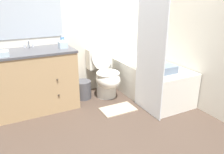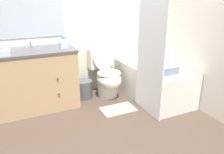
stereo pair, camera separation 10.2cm
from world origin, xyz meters
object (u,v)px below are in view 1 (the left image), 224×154
tissue_box (63,45)px  soap_dispenser (63,41)px  bath_mat (118,109)px  bathtub (150,80)px  toilet (105,75)px  sink_faucet (29,45)px  bath_towel_folded (164,69)px  wastebasket (83,90)px  vanity_cabinet (35,80)px

tissue_box → soap_dispenser: bearing=76.3°
bath_mat → bathtub: bearing=15.9°
toilet → bathtub: 0.73m
sink_faucet → toilet: sink_faucet is taller
bathtub → sink_faucet: bearing=160.7°
bathtub → bath_towel_folded: size_ratio=3.97×
bathtub → wastebasket: bathtub is taller
bathtub → wastebasket: size_ratio=4.78×
sink_faucet → toilet: 1.23m
vanity_cabinet → tissue_box: 0.63m
sink_faucet → wastebasket: sink_faucet is taller
toilet → wastebasket: size_ratio=2.99×
soap_dispenser → bath_towel_folded: (1.17, -0.85, -0.35)m
bathtub → bath_towel_folded: bath_towel_folded is taller
bathtub → bath_mat: (-0.70, -0.20, -0.26)m
wastebasket → vanity_cabinet: bearing=-178.5°
tissue_box → bathtub: bearing=-15.7°
bathtub → bath_towel_folded: bearing=-102.5°
bathtub → bath_mat: bearing=-164.1°
bath_towel_folded → soap_dispenser: bearing=144.1°
bath_mat → vanity_cabinet: bearing=149.6°
soap_dispenser → bath_mat: 1.26m
toilet → tissue_box: size_ratio=6.81×
sink_faucet → bathtub: 1.92m
soap_dispenser → bathtub: bearing=-19.7°
vanity_cabinet → bathtub: vanity_cabinet is taller
bath_towel_folded → bath_mat: bearing=162.1°
bath_towel_folded → bath_mat: (-0.61, 0.20, -0.57)m
toilet → soap_dispenser: 0.86m
vanity_cabinet → bathtub: 1.76m
toilet → tissue_box: (-0.64, 0.02, 0.56)m
wastebasket → tissue_box: (-0.28, -0.05, 0.76)m
sink_faucet → tissue_box: sink_faucet is taller
wastebasket → soap_dispenser: bearing=170.8°
soap_dispenser → bath_towel_folded: soap_dispenser is taller
bathtub → wastebasket: (-1.00, 0.41, -0.12)m
toilet → bath_towel_folded: toilet is taller
sink_faucet → tissue_box: size_ratio=1.13×
bath_towel_folded → vanity_cabinet: bearing=154.0°
vanity_cabinet → soap_dispenser: soap_dispenser is taller
bathtub → tissue_box: size_ratio=10.87×
wastebasket → soap_dispenser: size_ratio=1.73×
toilet → tissue_box: tissue_box is taller
tissue_box → bath_towel_folded: 1.45m
bath_towel_folded → toilet: bearing=127.0°
soap_dispenser → toilet: bearing=-10.3°
sink_faucet → soap_dispenser: size_ratio=0.86×
wastebasket → soap_dispenser: (-0.26, 0.04, 0.79)m
vanity_cabinet → bath_mat: vanity_cabinet is taller
vanity_cabinet → bath_towel_folded: (1.62, -0.79, 0.14)m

